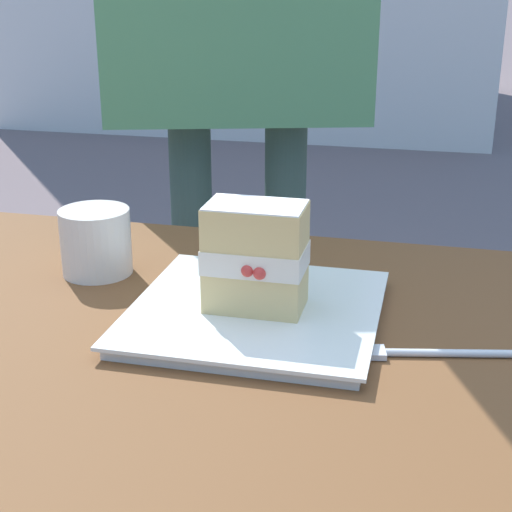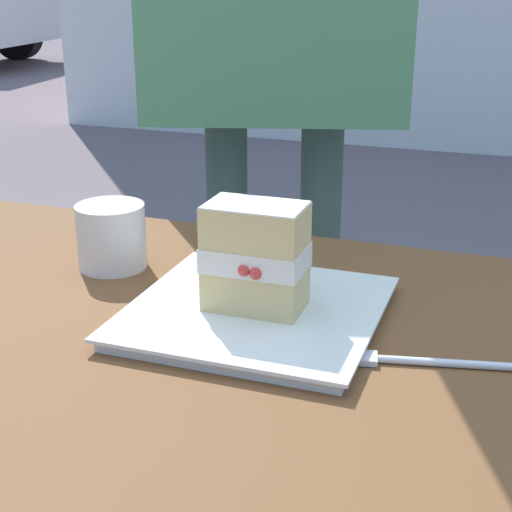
# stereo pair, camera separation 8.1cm
# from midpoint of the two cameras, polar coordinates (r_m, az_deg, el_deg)

# --- Properties ---
(patio_table) EXTENTS (1.14, 0.89, 0.73)m
(patio_table) POSITION_cam_midpoint_polar(r_m,az_deg,el_deg) (0.77, -7.30, -17.04)
(patio_table) COLOR brown
(patio_table) RESTS_ON ground
(dessert_plate) EXTENTS (0.26, 0.26, 0.02)m
(dessert_plate) POSITION_cam_midpoint_polar(r_m,az_deg,el_deg) (0.83, -2.78, -4.26)
(dessert_plate) COLOR white
(dessert_plate) RESTS_ON patio_table
(cake_slice) EXTENTS (0.11, 0.08, 0.11)m
(cake_slice) POSITION_cam_midpoint_polar(r_m,az_deg,el_deg) (0.81, -2.86, -0.10)
(cake_slice) COLOR #E0C17A
(cake_slice) RESTS_ON dessert_plate
(dessert_fork) EXTENTS (0.17, 0.05, 0.01)m
(dessert_fork) POSITION_cam_midpoint_polar(r_m,az_deg,el_deg) (0.77, 9.75, -7.17)
(dessert_fork) COLOR silver
(dessert_fork) RESTS_ON patio_table
(coffee_cup) EXTENTS (0.09, 0.09, 0.08)m
(coffee_cup) POSITION_cam_midpoint_polar(r_m,az_deg,el_deg) (0.98, -14.13, 1.07)
(coffee_cup) COLOR silver
(coffee_cup) RESTS_ON patio_table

